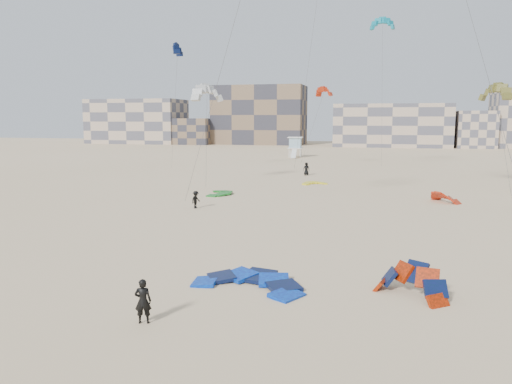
# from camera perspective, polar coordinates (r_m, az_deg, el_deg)

# --- Properties ---
(ground) EXTENTS (320.00, 320.00, 0.00)m
(ground) POSITION_cam_1_polar(r_m,az_deg,el_deg) (22.04, -6.77, -12.66)
(ground) COLOR beige
(ground) RESTS_ON ground
(kite_ground_blue) EXTENTS (5.87, 6.06, 1.22)m
(kite_ground_blue) POSITION_cam_1_polar(r_m,az_deg,el_deg) (24.12, -0.76, -10.72)
(kite_ground_blue) COLOR blue
(kite_ground_blue) RESTS_ON ground
(kite_ground_orange) EXTENTS (4.68, 4.67, 3.38)m
(kite_ground_orange) POSITION_cam_1_polar(r_m,az_deg,el_deg) (23.91, 17.17, -11.28)
(kite_ground_orange) COLOR red
(kite_ground_orange) RESTS_ON ground
(kite_ground_green) EXTENTS (4.37, 4.17, 0.78)m
(kite_ground_green) POSITION_cam_1_polar(r_m,az_deg,el_deg) (52.77, -4.24, -0.25)
(kite_ground_green) COLOR #1B8627
(kite_ground_green) RESTS_ON ground
(kite_ground_red_far) EXTENTS (4.36, 4.33, 2.93)m
(kite_ground_red_far) POSITION_cam_1_polar(r_m,az_deg,el_deg) (50.95, 20.70, -1.08)
(kite_ground_red_far) COLOR red
(kite_ground_red_far) RESTS_ON ground
(kite_ground_yellow) EXTENTS (3.99, 4.04, 0.69)m
(kite_ground_yellow) POSITION_cam_1_polar(r_m,az_deg,el_deg) (61.05, 6.68, 0.89)
(kite_ground_yellow) COLOR yellow
(kite_ground_yellow) RESTS_ON ground
(kitesurfer_main) EXTENTS (0.74, 0.59, 1.78)m
(kitesurfer_main) POSITION_cam_1_polar(r_m,az_deg,el_deg) (20.25, -12.79, -12.06)
(kitesurfer_main) COLOR black
(kitesurfer_main) RESTS_ON ground
(kitesurfer_c) EXTENTS (0.85, 1.13, 1.55)m
(kitesurfer_c) POSITION_cam_1_polar(r_m,az_deg,el_deg) (44.57, -6.89, -0.87)
(kitesurfer_c) COLOR black
(kitesurfer_c) RESTS_ON ground
(kitesurfer_e) EXTENTS (0.92, 0.63, 1.81)m
(kitesurfer_e) POSITION_cam_1_polar(r_m,az_deg,el_deg) (70.59, 5.77, 2.65)
(kitesurfer_e) COLOR black
(kitesurfer_e) RESTS_ON ground
(kite_fly_grey) EXTENTS (5.84, 12.05, 11.37)m
(kite_fly_grey) POSITION_cam_1_polar(r_m,az_deg,el_deg) (60.38, -5.62, 11.02)
(kite_fly_grey) COLOR silver
(kite_fly_grey) RESTS_ON ground
(kite_fly_olive) EXTENTS (4.98, 12.79, 10.95)m
(kite_fly_olive) POSITION_cam_1_polar(r_m,az_deg,el_deg) (59.85, 25.70, 10.10)
(kite_fly_olive) COLOR brown
(kite_fly_olive) RESTS_ON ground
(kite_fly_navy) EXTENTS (3.81, 4.52, 17.66)m
(kite_fly_navy) POSITION_cam_1_polar(r_m,az_deg,el_deg) (74.78, -8.95, 15.69)
(kite_fly_navy) COLOR #0A1040
(kite_fly_navy) RESTS_ON ground
(kite_fly_teal_b) EXTENTS (3.63, 6.25, 21.97)m
(kite_fly_teal_b) POSITION_cam_1_polar(r_m,az_deg,el_deg) (80.53, 14.26, 18.04)
(kite_fly_teal_b) COLOR #0B7EAE
(kite_fly_teal_b) RESTS_ON ground
(kite_fly_red) EXTENTS (5.20, 5.20, 12.37)m
(kite_fly_red) POSITION_cam_1_polar(r_m,az_deg,el_deg) (82.06, 7.76, 11.21)
(kite_fly_red) COLOR red
(kite_fly_red) RESTS_ON ground
(lifeguard_tower_far) EXTENTS (3.13, 5.79, 4.18)m
(lifeguard_tower_far) POSITION_cam_1_polar(r_m,az_deg,el_deg) (103.56, 4.51, 5.12)
(lifeguard_tower_far) COLOR white
(lifeguard_tower_far) RESTS_ON ground
(condo_west_a) EXTENTS (30.00, 15.00, 14.00)m
(condo_west_a) POSITION_cam_1_polar(r_m,az_deg,el_deg) (168.09, -13.43, 7.84)
(condo_west_a) COLOR tan
(condo_west_a) RESTS_ON ground
(condo_west_b) EXTENTS (28.00, 14.00, 18.00)m
(condo_west_b) POSITION_cam_1_polar(r_m,az_deg,el_deg) (157.70, 0.40, 8.77)
(condo_west_b) COLOR brown
(condo_west_b) RESTS_ON ground
(condo_mid) EXTENTS (32.00, 16.00, 12.00)m
(condo_mid) POSITION_cam_1_polar(r_m,az_deg,el_deg) (149.22, 15.24, 7.35)
(condo_mid) COLOR tan
(condo_mid) RESTS_ON ground
(condo_fill_left) EXTENTS (12.00, 10.00, 8.00)m
(condo_fill_left) POSITION_cam_1_polar(r_m,az_deg,el_deg) (158.05, -7.24, 6.89)
(condo_fill_left) COLOR brown
(condo_fill_left) RESTS_ON ground
(condo_fill_right) EXTENTS (10.00, 10.00, 10.00)m
(condo_fill_right) POSITION_cam_1_polar(r_m,az_deg,el_deg) (149.25, 23.77, 6.56)
(condo_fill_right) COLOR tan
(condo_fill_right) RESTS_ON ground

